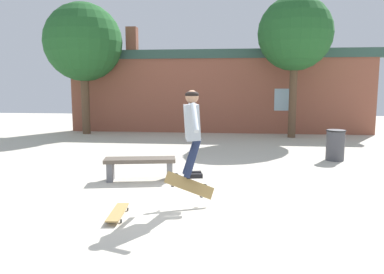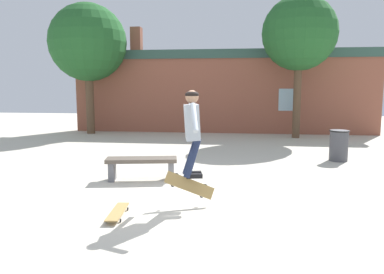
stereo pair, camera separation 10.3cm
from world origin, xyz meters
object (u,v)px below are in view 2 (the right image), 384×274
object	(u,v)px
park_bench	(142,164)
skateboard_flipping	(189,185)
skater	(192,126)
trash_bin	(339,145)
tree_right	(299,34)
tree_left	(88,43)
skateboard_resting	(117,212)

from	to	relation	value
park_bench	skateboard_flipping	distance (m)	1.99
skater	trash_bin	bearing A→B (deg)	39.55
tree_right	tree_left	xyz separation A→B (m)	(-8.34, 0.25, -0.18)
tree_right	trash_bin	world-z (taller)	tree_right
park_bench	skater	size ratio (longest dim) A/B	1.09
skateboard_resting	park_bench	bearing A→B (deg)	-0.04
park_bench	skateboard_flipping	world-z (taller)	skateboard_flipping
tree_right	trash_bin	bearing A→B (deg)	-84.01
trash_bin	park_bench	bearing A→B (deg)	-150.10
tree_left	skateboard_resting	size ratio (longest dim) A/B	6.19
skater	skateboard_resting	world-z (taller)	skater
skater	park_bench	bearing A→B (deg)	116.02
tree_right	skateboard_flipping	distance (m)	9.86
tree_left	skateboard_flipping	world-z (taller)	tree_left
tree_right	skateboard_resting	size ratio (longest dim) A/B	6.20
skateboard_flipping	skateboard_resting	size ratio (longest dim) A/B	0.96
skateboard_resting	skater	bearing A→B (deg)	-66.13
trash_bin	skateboard_resting	distance (m)	6.61
tree_right	skateboard_resting	xyz separation A→B (m)	(-3.97, -9.37, -3.83)
tree_left	trash_bin	bearing A→B (deg)	-28.23
tree_left	park_bench	size ratio (longest dim) A/B	3.47
park_bench	skateboard_resting	xyz separation A→B (m)	(0.21, -2.22, -0.27)
tree_left	skater	world-z (taller)	tree_left
trash_bin	skater	xyz separation A→B (m)	(-3.37, -4.29, 0.90)
tree_right	skater	bearing A→B (deg)	-108.28
park_bench	tree_right	bearing A→B (deg)	49.08
tree_left	skateboard_resting	distance (m)	11.18
tree_left	park_bench	distance (m)	9.14
skater	tree_left	bearing A→B (deg)	108.79
tree_right	tree_left	distance (m)	8.35
park_bench	trash_bin	world-z (taller)	trash_bin
tree_left	trash_bin	xyz separation A→B (m)	(8.81, -4.73, -3.28)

